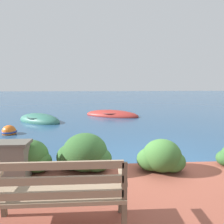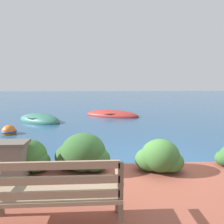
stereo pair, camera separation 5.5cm
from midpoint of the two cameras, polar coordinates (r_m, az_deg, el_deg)
The scene contains 8 objects.
ground_plane at distance 4.79m, azimuth 11.98°, elevation -16.44°, with size 80.00×80.00×0.00m.
park_bench at distance 2.68m, azimuth -15.77°, elevation -20.96°, with size 1.65×0.48×0.93m.
hedge_clump_far_left at distance 4.46m, azimuth -23.03°, elevation -11.92°, with size 0.95×0.68×0.65m.
hedge_clump_left at distance 4.19m, azimuth -8.30°, elevation -11.88°, with size 1.13×0.82×0.77m.
hedge_clump_centre at distance 4.24m, azimuth 13.52°, elevation -12.48°, with size 0.97×0.70×0.66m.
rowboat_nearest at distance 10.87m, azimuth -20.17°, elevation -2.26°, with size 2.85×2.48×0.74m.
rowboat_mid at distance 11.90m, azimuth -0.17°, elevation -0.87°, with size 3.50×2.52×0.62m.
mooring_buoy at distance 8.78m, azimuth -27.49°, elevation -5.02°, with size 0.57×0.57×0.52m.
Camera 1 is at (-1.23, -4.18, 2.01)m, focal length 32.00 mm.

